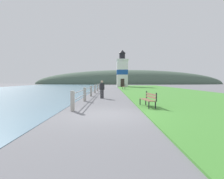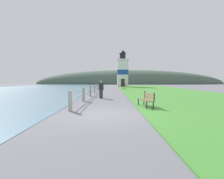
{
  "view_description": "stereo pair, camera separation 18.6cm",
  "coord_description": "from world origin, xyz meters",
  "px_view_note": "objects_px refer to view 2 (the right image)",
  "views": [
    {
      "loc": [
        0.26,
        -8.09,
        1.61
      ],
      "look_at": [
        0.42,
        16.86,
        0.3
      ],
      "focal_mm": 28.0,
      "sensor_mm": 36.0,
      "label": 1
    },
    {
      "loc": [
        0.44,
        -8.09,
        1.61
      ],
      "look_at": [
        0.42,
        16.86,
        0.3
      ],
      "focal_mm": 28.0,
      "sensor_mm": 36.0,
      "label": 2
    }
  ],
  "objects_px": {
    "park_bench_near": "(147,99)",
    "park_bench_midway": "(124,86)",
    "person_strolling": "(101,89)",
    "lighthouse": "(123,71)"
  },
  "relations": [
    {
      "from": "park_bench_midway",
      "to": "lighthouse",
      "type": "bearing_deg",
      "value": -86.87
    },
    {
      "from": "person_strolling",
      "to": "park_bench_midway",
      "type": "bearing_deg",
      "value": -36.19
    },
    {
      "from": "park_bench_midway",
      "to": "person_strolling",
      "type": "bearing_deg",
      "value": 83.55
    },
    {
      "from": "park_bench_near",
      "to": "lighthouse",
      "type": "distance_m",
      "value": 33.46
    },
    {
      "from": "park_bench_near",
      "to": "park_bench_midway",
      "type": "xyz_separation_m",
      "value": [
        0.17,
        20.94,
        0.0
      ]
    },
    {
      "from": "park_bench_near",
      "to": "park_bench_midway",
      "type": "bearing_deg",
      "value": -98.36
    },
    {
      "from": "park_bench_near",
      "to": "park_bench_midway",
      "type": "distance_m",
      "value": 20.94
    },
    {
      "from": "park_bench_near",
      "to": "park_bench_midway",
      "type": "height_order",
      "value": "same"
    },
    {
      "from": "lighthouse",
      "to": "person_strolling",
      "type": "relative_size",
      "value": 5.75
    },
    {
      "from": "lighthouse",
      "to": "person_strolling",
      "type": "height_order",
      "value": "lighthouse"
    }
  ]
}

